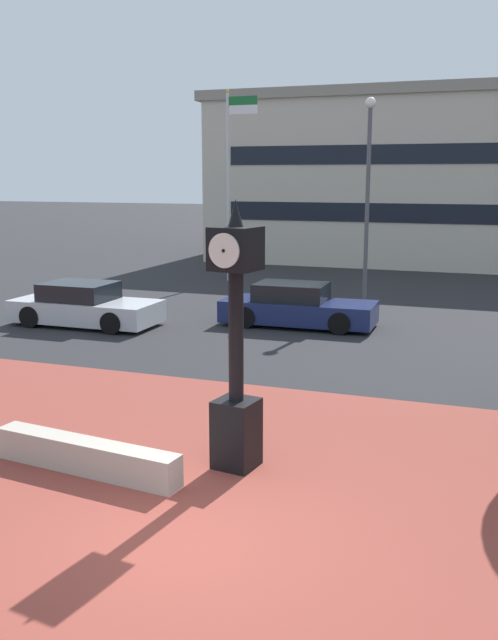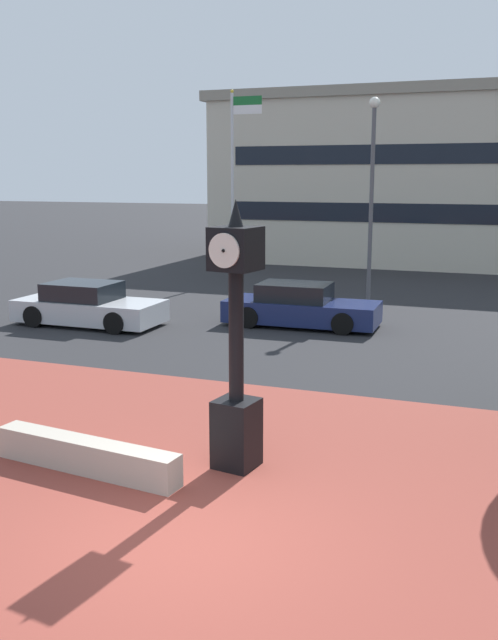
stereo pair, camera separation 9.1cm
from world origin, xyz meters
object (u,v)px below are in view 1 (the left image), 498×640
Objects in this scene: street_clock at (236,354)px; car_street_near at (84,306)px; street_lamp_post at (368,182)px; flagpole_primary at (230,175)px; car_street_mid at (297,307)px.

car_street_near is at bearing 142.92° from street_clock.
flagpole_primary is at bearing 147.55° from street_lamp_post.
car_street_near is 10.87m from flagpole_primary.
flagpole_primary is (-5.28, 8.06, 3.90)m from car_street_mid.
car_street_near is 10.10m from street_lamp_post.
street_clock is 20.14m from flagpole_primary.
street_clock is 0.89× the size of car_street_mid.
car_street_near and car_street_mid have the same top height.
street_lamp_post is at bearing 128.87° from car_street_near.
street_clock reaches higher than car_street_mid.
flagpole_primary is (-7.37, 18.55, 2.68)m from street_clock.
flagpole_primary is 7.78m from street_lamp_post.
street_clock is 11.77m from car_street_near.
street_lamp_post reaches higher than car_street_mid.
flagpole_primary reaches higher than street_lamp_post.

